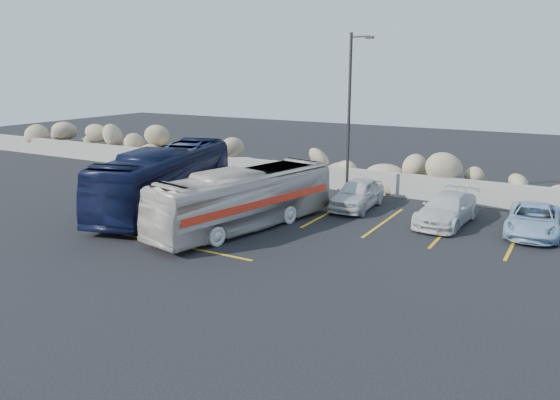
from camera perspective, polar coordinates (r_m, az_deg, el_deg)
The scene contains 10 objects.
ground at distance 20.37m, azimuth -10.33°, elevation -4.99°, with size 90.00×90.00×0.00m, color black.
seawall at distance 30.05m, azimuth 4.47°, elevation 2.45°, with size 60.00×0.40×1.20m, color gray.
riprap_pile at distance 30.99m, azimuth 5.45°, elevation 4.09°, with size 54.00×2.80×2.60m, color tan, non-canonical shape.
parking_lines at distance 22.66m, azimuth 8.03°, elevation -2.96°, with size 18.16×9.36×0.01m.
lamppost at distance 26.24m, azimuth 7.33°, elevation 8.89°, with size 1.14×0.18×8.00m.
vintage_bus at distance 22.25m, azimuth -3.76°, elevation 0.12°, with size 2.08×8.88×2.47m, color beige.
tour_coach at distance 25.85m, azimuth -11.88°, elevation 2.22°, with size 2.41×10.30×2.87m, color #0F1534.
car_a at distance 25.74m, azimuth 8.08°, elevation 0.64°, with size 1.63×4.06×1.38m, color silver.
car_c at distance 24.00m, azimuth 17.02°, elevation -0.93°, with size 1.78×4.38×1.27m, color silver.
car_d at distance 23.77m, azimuth 24.97°, elevation -1.89°, with size 1.95×4.22×1.17m, color #97B8D6.
Camera 1 is at (12.61, -14.64, 6.46)m, focal length 35.00 mm.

